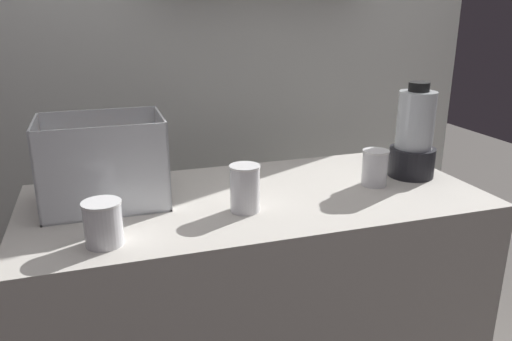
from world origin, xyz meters
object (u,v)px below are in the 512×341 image
carrot_display_bin (102,176)px  juice_cup_mango_middle (375,170)px  juice_cup_orange_far_left (103,226)px  juice_cup_carrot_left (245,191)px  blender_pitcher (414,138)px

carrot_display_bin → juice_cup_mango_middle: 0.85m
carrot_display_bin → juice_cup_mango_middle: carrot_display_bin is taller
juice_cup_orange_far_left → juice_cup_carrot_left: bearing=14.2°
carrot_display_bin → juice_cup_carrot_left: (0.38, -0.19, -0.02)m
carrot_display_bin → juice_cup_mango_middle: size_ratio=2.98×
carrot_display_bin → blender_pitcher: bearing=-3.6°
carrot_display_bin → juice_cup_carrot_left: carrot_display_bin is taller
juice_cup_orange_far_left → juice_cup_mango_middle: (0.85, 0.18, 0.00)m
carrot_display_bin → juice_cup_mango_middle: (0.85, -0.11, -0.03)m
blender_pitcher → juice_cup_carrot_left: size_ratio=2.37×
blender_pitcher → juice_cup_carrot_left: (-0.63, -0.12, -0.08)m
juice_cup_orange_far_left → juice_cup_carrot_left: size_ratio=0.82×
carrot_display_bin → juice_cup_mango_middle: bearing=-7.2°
carrot_display_bin → juice_cup_orange_far_left: bearing=-91.5°
blender_pitcher → juice_cup_mango_middle: bearing=-165.8°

